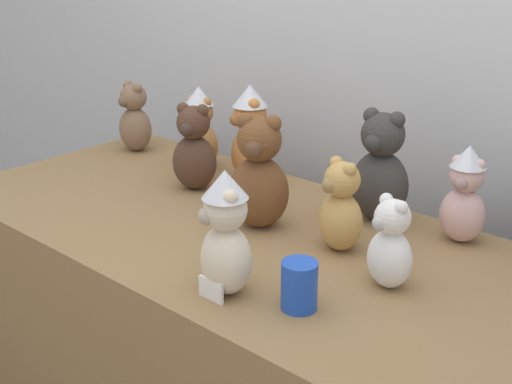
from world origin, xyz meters
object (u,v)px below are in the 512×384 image
(display_table, at_px, (256,350))
(teddy_bear_ginger, at_px, (250,135))
(teddy_bear_snow, at_px, (390,246))
(teddy_bear_honey, at_px, (341,208))
(party_cup_blue, at_px, (299,285))
(teddy_bear_mocha, at_px, (135,119))
(teddy_bear_cream, at_px, (225,234))
(teddy_bear_chestnut, at_px, (259,176))
(teddy_bear_cocoa, at_px, (194,150))
(teddy_bear_charcoal, at_px, (380,170))
(teddy_bear_caramel, at_px, (200,129))
(teddy_bear_blush, at_px, (464,195))

(display_table, xyz_separation_m, teddy_bear_ginger, (-0.29, 0.29, 0.52))
(teddy_bear_ginger, height_order, teddy_bear_snow, teddy_bear_ginger)
(teddy_bear_honey, xyz_separation_m, party_cup_blue, (0.11, -0.30, -0.06))
(teddy_bear_mocha, bearing_deg, display_table, -11.80)
(display_table, relative_size, party_cup_blue, 17.52)
(teddy_bear_cream, bearing_deg, teddy_bear_ginger, 153.44)
(teddy_bear_snow, height_order, teddy_bear_chestnut, teddy_bear_chestnut)
(teddy_bear_ginger, relative_size, teddy_bear_honey, 1.30)
(display_table, distance_m, teddy_bear_ginger, 0.66)
(party_cup_blue, bearing_deg, teddy_bear_honey, 109.77)
(teddy_bear_ginger, relative_size, party_cup_blue, 2.85)
(teddy_bear_snow, height_order, teddy_bear_cocoa, teddy_bear_cocoa)
(teddy_bear_snow, bearing_deg, teddy_bear_charcoal, 146.15)
(teddy_bear_cocoa, bearing_deg, teddy_bear_caramel, 108.75)
(teddy_bear_cream, relative_size, party_cup_blue, 2.66)
(teddy_bear_snow, distance_m, teddy_bear_charcoal, 0.39)
(teddy_bear_chestnut, bearing_deg, teddy_bear_honey, -18.74)
(teddy_bear_chestnut, relative_size, party_cup_blue, 2.88)
(teddy_bear_blush, bearing_deg, display_table, -149.72)
(teddy_bear_cream, bearing_deg, teddy_bear_charcoal, 112.41)
(teddy_bear_cream, distance_m, party_cup_blue, 0.20)
(teddy_bear_caramel, relative_size, teddy_bear_blush, 1.07)
(teddy_bear_ginger, relative_size, teddy_bear_mocha, 1.25)
(teddy_bear_charcoal, bearing_deg, teddy_bear_honey, -87.97)
(teddy_bear_mocha, bearing_deg, party_cup_blue, -17.32)
(teddy_bear_ginger, relative_size, teddy_bear_snow, 1.43)
(teddy_bear_snow, distance_m, teddy_bear_mocha, 1.25)
(teddy_bear_mocha, distance_m, party_cup_blue, 1.23)
(teddy_bear_caramel, distance_m, party_cup_blue, 0.96)
(teddy_bear_ginger, height_order, teddy_bear_honey, teddy_bear_ginger)
(teddy_bear_snow, bearing_deg, party_cup_blue, -92.99)
(teddy_bear_snow, relative_size, teddy_bear_honey, 0.91)
(party_cup_blue, bearing_deg, teddy_bear_caramel, 148.91)
(teddy_bear_blush, relative_size, teddy_bear_honey, 1.08)
(teddy_bear_cocoa, bearing_deg, teddy_bear_snow, -32.06)
(display_table, xyz_separation_m, teddy_bear_mocha, (-0.81, 0.25, 0.48))
(teddy_bear_ginger, height_order, teddy_bear_chestnut, teddy_bear_chestnut)
(display_table, bearing_deg, teddy_bear_mocha, 162.87)
(teddy_bear_snow, xyz_separation_m, teddy_bear_blush, (0.01, 0.34, 0.03))
(teddy_bear_mocha, bearing_deg, teddy_bear_charcoal, 8.19)
(display_table, distance_m, teddy_bear_caramel, 0.76)
(teddy_bear_honey, bearing_deg, teddy_bear_blush, 69.72)
(teddy_bear_snow, height_order, teddy_bear_charcoal, teddy_bear_charcoal)
(teddy_bear_cream, distance_m, teddy_bear_charcoal, 0.58)
(teddy_bear_cocoa, height_order, teddy_bear_chestnut, teddy_bear_chestnut)
(teddy_bear_ginger, height_order, teddy_bear_cream, teddy_bear_ginger)
(teddy_bear_snow, xyz_separation_m, teddy_bear_charcoal, (-0.23, 0.31, 0.05))
(teddy_bear_blush, bearing_deg, party_cup_blue, -107.34)
(teddy_bear_ginger, relative_size, teddy_bear_cocoa, 1.15)
(teddy_bear_blush, height_order, teddy_bear_chestnut, teddy_bear_chestnut)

